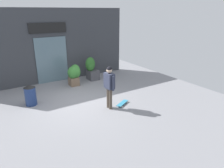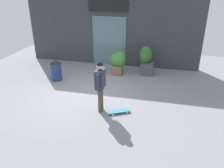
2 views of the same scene
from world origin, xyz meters
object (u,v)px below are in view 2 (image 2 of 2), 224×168
object	(u,v)px
planter_box_left	(146,61)
trash_bin	(56,70)
skateboarder	(100,82)
planter_box_right	(118,61)
skateboard	(119,111)

from	to	relation	value
planter_box_left	trash_bin	distance (m)	4.01
skateboarder	planter_box_right	bearing A→B (deg)	90.55
skateboard	planter_box_left	xyz separation A→B (m)	(0.47, 3.67, 0.53)
skateboard	trash_bin	distance (m)	3.78
trash_bin	planter_box_left	bearing A→B (deg)	24.52
planter_box_right	trash_bin	xyz separation A→B (m)	(-2.44, -1.24, -0.20)
skateboard	planter_box_left	bearing A→B (deg)	54.63
planter_box_right	planter_box_left	bearing A→B (deg)	19.55
skateboarder	planter_box_left	xyz separation A→B (m)	(1.09, 3.66, -0.46)
skateboard	skateboarder	bearing A→B (deg)	150.53
skateboard	trash_bin	world-z (taller)	trash_bin
skateboard	planter_box_left	distance (m)	3.74
skateboarder	planter_box_right	size ratio (longest dim) A/B	1.56
planter_box_right	skateboard	bearing A→B (deg)	-77.28
planter_box_right	trash_bin	world-z (taller)	planter_box_right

